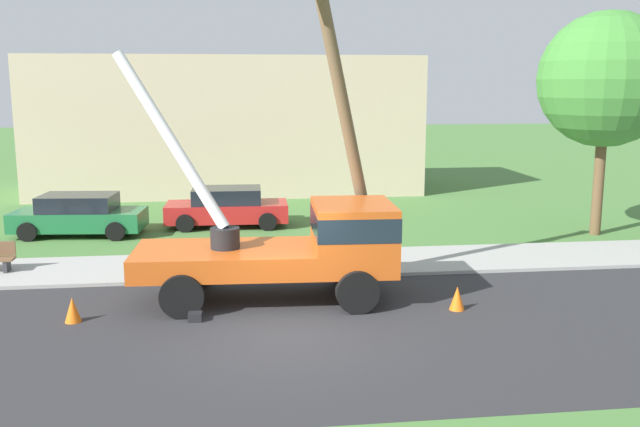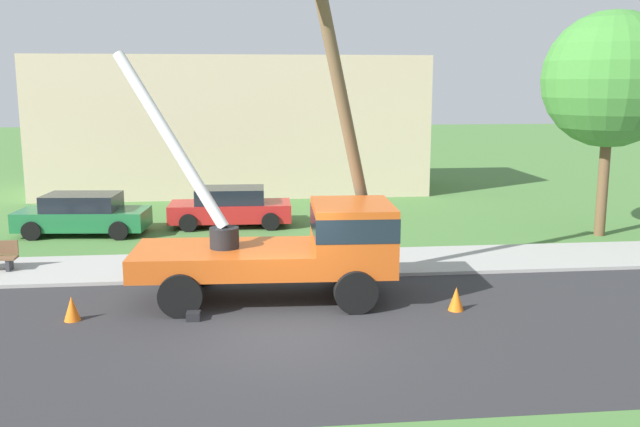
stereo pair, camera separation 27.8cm
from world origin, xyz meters
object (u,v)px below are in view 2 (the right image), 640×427
object	(u,v)px
traffic_cone_behind	(72,309)
parked_sedan_red	(230,207)
roadside_tree_near	(611,80)
parked_sedan_green	(83,214)
leaning_utility_pole	(345,113)
utility_truck	(299,242)
traffic_cone_ahead	(456,299)

from	to	relation	value
traffic_cone_behind	parked_sedan_red	size ratio (longest dim) A/B	0.13
parked_sedan_red	roadside_tree_near	size ratio (longest dim) A/B	0.59
traffic_cone_behind	parked_sedan_green	bearing A→B (deg)	100.53
leaning_utility_pole	parked_sedan_red	xyz separation A→B (m)	(-3.05, 7.94, -3.75)
traffic_cone_behind	parked_sedan_red	bearing A→B (deg)	71.74
traffic_cone_behind	leaning_utility_pole	bearing A→B (deg)	18.90
parked_sedan_green	roadside_tree_near	world-z (taller)	roadside_tree_near
parked_sedan_green	parked_sedan_red	xyz separation A→B (m)	(5.06, 0.91, 0.00)
utility_truck	leaning_utility_pole	xyz separation A→B (m)	(1.26, 1.10, 3.06)
parked_sedan_green	traffic_cone_ahead	bearing A→B (deg)	-42.32
utility_truck	traffic_cone_ahead	xyz separation A→B (m)	(3.54, -1.33, -1.13)
traffic_cone_behind	utility_truck	bearing A→B (deg)	11.96
traffic_cone_behind	parked_sedan_green	xyz separation A→B (m)	(-1.71, 9.22, 0.43)
traffic_cone_behind	roadside_tree_near	size ratio (longest dim) A/B	0.07
parked_sedan_red	utility_truck	bearing A→B (deg)	-78.78
utility_truck	parked_sedan_red	xyz separation A→B (m)	(-1.79, 9.05, -0.70)
utility_truck	leaning_utility_pole	distance (m)	3.48
leaning_utility_pole	roadside_tree_near	world-z (taller)	leaning_utility_pole
utility_truck	roadside_tree_near	world-z (taller)	roadside_tree_near
traffic_cone_ahead	roadside_tree_near	xyz separation A→B (m)	(7.37, 7.37, 5.00)
traffic_cone_ahead	parked_sedan_red	size ratio (longest dim) A/B	0.13
traffic_cone_ahead	parked_sedan_green	size ratio (longest dim) A/B	0.12
leaning_utility_pole	parked_sedan_red	bearing A→B (deg)	111.02
traffic_cone_ahead	leaning_utility_pole	bearing A→B (deg)	133.17
parked_sedan_green	roadside_tree_near	distance (m)	18.47
utility_truck	parked_sedan_green	xyz separation A→B (m)	(-6.85, 8.14, -0.70)
traffic_cone_ahead	parked_sedan_red	distance (m)	11.68
parked_sedan_red	roadside_tree_near	distance (m)	13.84
parked_sedan_green	roadside_tree_near	size ratio (longest dim) A/B	0.60
leaning_utility_pole	roadside_tree_near	distance (m)	10.88
traffic_cone_ahead	parked_sedan_green	world-z (taller)	parked_sedan_green
traffic_cone_behind	parked_sedan_green	size ratio (longest dim) A/B	0.12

